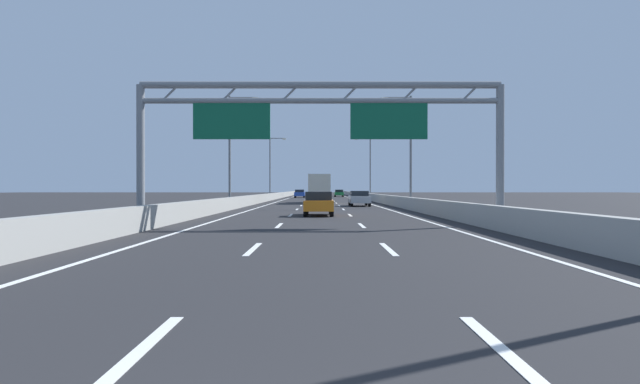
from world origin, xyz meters
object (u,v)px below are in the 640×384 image
at_px(streetlamp_left_mid, 233,144).
at_px(streetlamp_right_mid, 409,144).
at_px(green_car, 340,193).
at_px(silver_car, 360,198).
at_px(sign_gantry, 319,116).
at_px(streetlamp_right_far, 369,164).
at_px(black_car, 321,193).
at_px(orange_car, 319,203).
at_px(blue_car, 300,193).
at_px(streetlamp_left_far, 272,164).
at_px(box_truck, 320,188).

bearing_deg(streetlamp_left_mid, streetlamp_right_mid, 0.00).
bearing_deg(green_car, streetlamp_right_mid, -86.42).
bearing_deg(silver_car, streetlamp_right_mid, -44.75).
distance_m(sign_gantry, silver_car, 26.08).
xyz_separation_m(streetlamp_right_mid, silver_car, (-3.86, 3.83, -4.66)).
bearing_deg(streetlamp_right_far, black_car, 118.33).
bearing_deg(black_car, silver_car, -85.65).
bearing_deg(silver_car, orange_car, -102.16).
distance_m(streetlamp_right_mid, orange_car, 16.03).
relative_size(sign_gantry, blue_car, 3.70).
relative_size(streetlamp_left_mid, blue_car, 2.16).
bearing_deg(streetlamp_right_far, streetlamp_right_mid, -90.00).
bearing_deg(blue_car, streetlamp_left_far, -106.78).
xyz_separation_m(orange_car, box_truck, (0.02, 27.62, 0.98)).
distance_m(sign_gantry, box_truck, 36.07).
bearing_deg(green_car, streetlamp_left_mid, -100.60).
relative_size(silver_car, green_car, 0.98).
relative_size(streetlamp_left_mid, silver_car, 2.08).
relative_size(silver_car, box_truck, 0.51).
bearing_deg(streetlamp_right_mid, streetlamp_right_far, 90.00).
relative_size(orange_car, box_truck, 0.47).
bearing_deg(streetlamp_right_far, box_truck, -108.87).
bearing_deg(streetlamp_left_mid, black_car, 81.42).
bearing_deg(streetlamp_left_far, blue_car, 73.22).
bearing_deg(streetlamp_right_far, blue_car, 131.08).
xyz_separation_m(sign_gantry, black_car, (0.19, 71.72, -4.05)).
xyz_separation_m(streetlamp_right_mid, streetlamp_right_far, (0.00, 36.36, 0.00)).
bearing_deg(orange_car, blue_car, 93.24).
bearing_deg(orange_car, box_truck, 89.97).
height_order(sign_gantry, streetlamp_right_far, streetlamp_right_far).
bearing_deg(streetlamp_left_mid, green_car, 79.40).
height_order(streetlamp_right_mid, streetlamp_left_far, same).
bearing_deg(black_car, orange_car, -90.16).
height_order(streetlamp_left_far, black_car, streetlamp_left_far).
bearing_deg(black_car, box_truck, -90.27).
bearing_deg(black_car, streetlamp_right_mid, -81.61).
height_order(streetlamp_right_mid, black_car, streetlamp_right_mid).
distance_m(streetlamp_left_mid, blue_car, 49.46).
height_order(streetlamp_left_far, green_car, streetlamp_left_far).
distance_m(streetlamp_right_mid, streetlamp_right_far, 36.36).
height_order(streetlamp_right_far, blue_car, streetlamp_right_far).
bearing_deg(sign_gantry, orange_car, 89.96).
xyz_separation_m(streetlamp_right_mid, orange_car, (-7.56, -13.34, -4.66)).
distance_m(blue_car, box_truck, 35.00).
height_order(streetlamp_right_mid, box_truck, streetlamp_right_mid).
bearing_deg(silver_car, sign_gantry, -98.27).
bearing_deg(black_car, streetlamp_left_far, -118.86).
bearing_deg(silver_car, box_truck, 109.41).
distance_m(sign_gantry, streetlamp_right_far, 58.52).
distance_m(orange_car, box_truck, 27.64).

